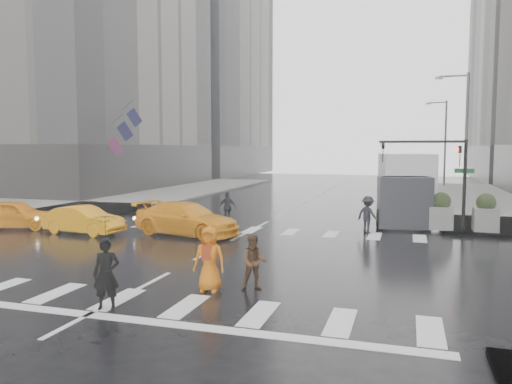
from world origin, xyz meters
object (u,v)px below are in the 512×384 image
(pedestrian_brown, at_px, (254,262))
(taxi_front, at_px, (14,214))
(pedestrian_orange, at_px, (209,259))
(taxi_mid, at_px, (84,220))
(box_truck, at_px, (405,186))
(traffic_signal_pole, at_px, (443,166))

(pedestrian_brown, height_order, taxi_front, pedestrian_brown)
(pedestrian_orange, xyz_separation_m, taxi_front, (-13.71, 7.38, -0.20))
(pedestrian_orange, bearing_deg, taxi_mid, 138.03)
(pedestrian_brown, relative_size, pedestrian_orange, 0.86)
(pedestrian_brown, xyz_separation_m, pedestrian_orange, (-1.18, -0.53, 0.13))
(pedestrian_brown, distance_m, box_truck, 15.76)
(taxi_mid, bearing_deg, traffic_signal_pole, -65.34)
(pedestrian_brown, bearing_deg, pedestrian_orange, -175.25)
(traffic_signal_pole, xyz_separation_m, box_truck, (-1.75, 3.18, -1.21))
(pedestrian_orange, bearing_deg, box_truck, 66.96)
(pedestrian_brown, distance_m, taxi_front, 16.39)
(traffic_signal_pole, bearing_deg, taxi_mid, -161.82)
(pedestrian_brown, height_order, taxi_mid, pedestrian_brown)
(traffic_signal_pole, bearing_deg, taxi_front, -165.99)
(pedestrian_orange, height_order, box_truck, box_truck)
(taxi_mid, distance_m, box_truck, 17.00)
(pedestrian_brown, xyz_separation_m, taxi_front, (-14.89, 6.85, -0.06))
(box_truck, bearing_deg, traffic_signal_pole, -68.77)
(pedestrian_orange, xyz_separation_m, taxi_mid, (-9.43, 7.16, -0.27))
(pedestrian_orange, bearing_deg, taxi_front, 146.94)
(pedestrian_brown, distance_m, pedestrian_orange, 1.30)
(pedestrian_orange, relative_size, taxi_front, 0.43)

